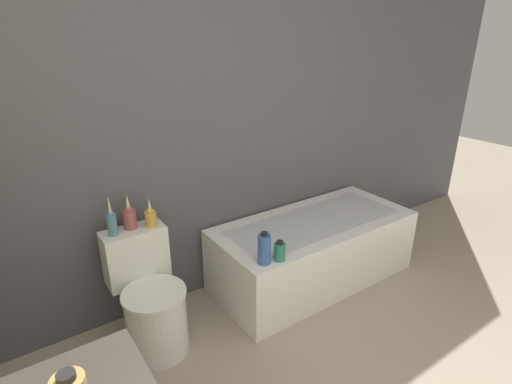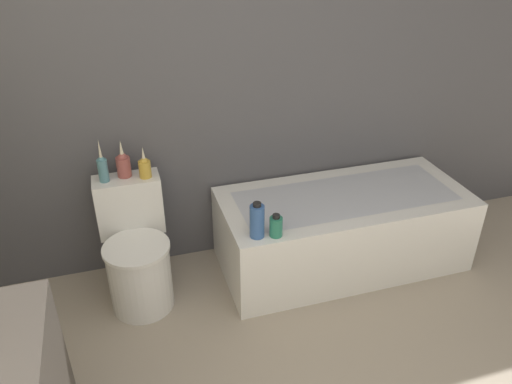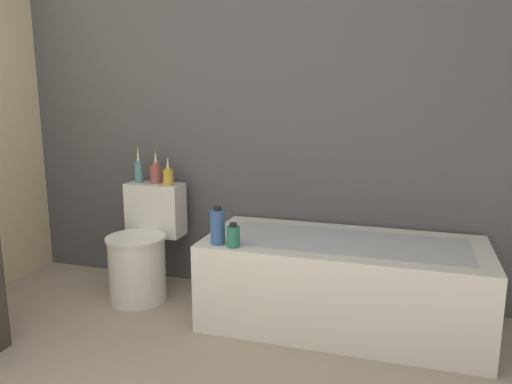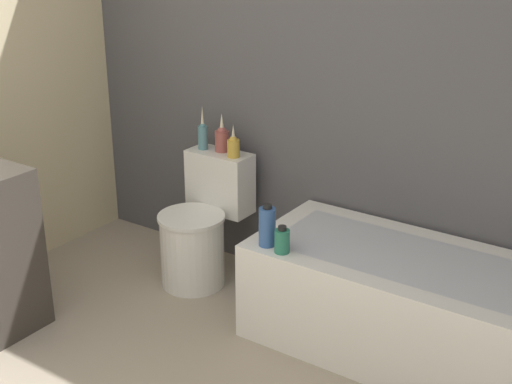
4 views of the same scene
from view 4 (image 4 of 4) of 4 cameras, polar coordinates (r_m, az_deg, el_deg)
name	(u,v)px [view 4 (image 4 of 4)]	position (r m, az deg, el deg)	size (l,w,h in m)	color
wall_back_tiled	(325,49)	(3.66, 5.53, 11.35)	(6.40, 0.06, 2.60)	#4C4C51
bathtub	(413,307)	(3.40, 12.45, -8.95)	(1.52, 0.69, 0.49)	white
toilet	(201,228)	(3.96, -4.43, -2.92)	(0.37, 0.53, 0.70)	white
vase_gold	(203,135)	(3.99, -4.28, 4.59)	(0.06, 0.06, 0.25)	teal
vase_silver	(222,138)	(3.95, -2.74, 4.32)	(0.08, 0.08, 0.22)	#994C47
vase_bronze	(233,146)	(3.85, -1.82, 3.71)	(0.07, 0.07, 0.18)	gold
shampoo_bottle_tall	(267,226)	(3.30, 0.90, -2.76)	(0.08, 0.08, 0.21)	#335999
shampoo_bottle_short	(282,241)	(3.25, 2.10, -3.90)	(0.07, 0.07, 0.13)	#267259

